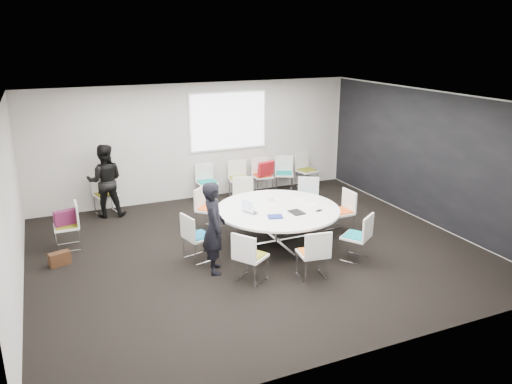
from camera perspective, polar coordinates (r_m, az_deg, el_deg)
name	(u,v)px	position (r m, az deg, el deg)	size (l,w,h in m)	color
room_shell	(259,178)	(9.03, 0.40, 1.63)	(8.08, 7.08, 2.88)	black
conference_table	(278,217)	(9.54, 2.48, -2.86)	(2.35, 2.35, 0.73)	silver
projection_screen	(228,121)	(12.33, -3.16, 8.08)	(1.90, 0.03, 1.35)	white
chair_ring_a	(340,220)	(10.31, 9.61, -3.16)	(0.46, 0.48, 0.88)	silver
chair_ring_b	(308,206)	(11.04, 5.93, -1.57)	(0.62, 0.62, 0.88)	silver
chair_ring_c	(243,206)	(11.00, -1.47, -1.56)	(0.59, 0.58, 0.88)	silver
chair_ring_d	(209,217)	(10.38, -5.43, -2.83)	(0.64, 0.64, 0.88)	silver
chair_ring_e	(198,246)	(9.03, -6.65, -6.09)	(0.55, 0.56, 0.88)	silver
chair_ring_f	(250,266)	(8.22, -0.65, -8.46)	(0.63, 0.63, 0.88)	silver
chair_ring_g	(313,263)	(8.38, 6.52, -8.06)	(0.52, 0.50, 0.88)	silver
chair_ring_h	(356,246)	(9.15, 11.38, -6.02)	(0.63, 0.63, 0.88)	silver
chair_back_a	(207,189)	(12.20, -5.59, 0.32)	(0.47, 0.46, 0.88)	silver
chair_back_b	(238,185)	(12.46, -2.02, 0.76)	(0.54, 0.53, 0.88)	silver
chair_back_c	(262,182)	(12.71, 0.72, 1.11)	(0.49, 0.48, 0.88)	silver
chair_back_d	(284,180)	(12.92, 3.22, 1.36)	(0.61, 0.60, 0.88)	silver
chair_back_e	(306,177)	(13.26, 5.77, 1.73)	(0.54, 0.53, 0.88)	silver
chair_spare_left	(68,235)	(10.08, -20.66, -4.57)	(0.45, 0.46, 0.88)	silver
chair_person_back	(106,202)	(11.73, -16.75, -1.09)	(0.56, 0.55, 0.88)	silver
person_main	(214,228)	(8.39, -4.83, -4.08)	(0.58, 0.38, 1.59)	black
person_back	(105,181)	(11.42, -16.86, 1.23)	(0.79, 0.62, 1.63)	black
laptop	(252,211)	(9.27, -0.46, -2.21)	(0.30, 0.19, 0.02)	#333338
laptop_lid	(248,206)	(9.19, -0.97, -1.63)	(0.30, 0.02, 0.22)	silver
notebook_black	(297,212)	(9.26, 4.66, -2.32)	(0.22, 0.30, 0.02)	black
tablet_folio	(275,217)	(9.01, 2.20, -2.83)	(0.26, 0.20, 0.03)	navy
papers_right	(299,200)	(9.96, 4.91, -0.92)	(0.30, 0.21, 0.00)	white
papers_front	(309,204)	(9.73, 6.05, -1.41)	(0.30, 0.21, 0.00)	white
cup	(271,199)	(9.84, 1.77, -0.84)	(0.08, 0.08, 0.09)	white
phone	(319,211)	(9.41, 7.23, -2.12)	(0.14, 0.07, 0.01)	black
maroon_bag	(65,218)	(9.97, -20.96, -2.74)	(0.40, 0.14, 0.28)	#571738
brown_bag	(60,259)	(9.49, -21.52, -7.11)	(0.36, 0.16, 0.24)	#392012
red_jacket	(266,168)	(12.39, 1.15, 2.72)	(0.44, 0.10, 0.35)	#A9141D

